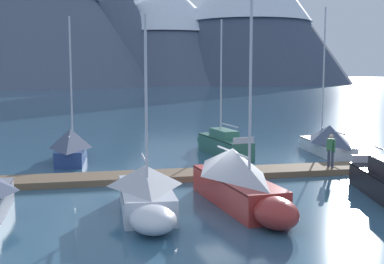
{
  "coord_description": "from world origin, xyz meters",
  "views": [
    {
      "loc": [
        -7.1,
        -19.58,
        5.19
      ],
      "look_at": [
        0.0,
        6.0,
        2.0
      ],
      "focal_mm": 47.98,
      "sensor_mm": 36.0,
      "label": 1
    }
  ],
  "objects_px": {
    "sailboat_far_berth": "(221,143)",
    "person_on_dock": "(331,148)",
    "sailboat_second_berth": "(72,146)",
    "sailboat_end_of_dock": "(326,140)",
    "sailboat_mid_dock_starboard": "(239,180)",
    "sailboat_mid_dock_port": "(147,193)"
  },
  "relations": [
    {
      "from": "sailboat_far_berth",
      "to": "person_on_dock",
      "type": "xyz_separation_m",
      "value": [
        3.4,
        -7.25,
        0.6
      ]
    },
    {
      "from": "sailboat_second_berth",
      "to": "sailboat_end_of_dock",
      "type": "xyz_separation_m",
      "value": [
        15.4,
        -1.7,
        -0.01
      ]
    },
    {
      "from": "sailboat_end_of_dock",
      "to": "sailboat_second_berth",
      "type": "bearing_deg",
      "value": 173.71
    },
    {
      "from": "sailboat_second_berth",
      "to": "person_on_dock",
      "type": "xyz_separation_m",
      "value": [
        12.55,
        -7.06,
        0.36
      ]
    },
    {
      "from": "sailboat_mid_dock_starboard",
      "to": "sailboat_end_of_dock",
      "type": "distance_m",
      "value": 14.01
    },
    {
      "from": "sailboat_mid_dock_port",
      "to": "sailboat_far_berth",
      "type": "height_order",
      "value": "sailboat_far_berth"
    },
    {
      "from": "sailboat_second_berth",
      "to": "sailboat_far_berth",
      "type": "height_order",
      "value": "sailboat_far_berth"
    },
    {
      "from": "sailboat_second_berth",
      "to": "person_on_dock",
      "type": "height_order",
      "value": "sailboat_second_berth"
    },
    {
      "from": "sailboat_mid_dock_port",
      "to": "sailboat_mid_dock_starboard",
      "type": "relative_size",
      "value": 0.75
    },
    {
      "from": "sailboat_mid_dock_port",
      "to": "person_on_dock",
      "type": "relative_size",
      "value": 4.22
    },
    {
      "from": "sailboat_second_berth",
      "to": "sailboat_mid_dock_port",
      "type": "distance_m",
      "value": 12.17
    },
    {
      "from": "sailboat_mid_dock_starboard",
      "to": "sailboat_far_berth",
      "type": "distance_m",
      "value": 12.53
    },
    {
      "from": "sailboat_second_berth",
      "to": "sailboat_far_berth",
      "type": "xyz_separation_m",
      "value": [
        9.15,
        0.2,
        -0.24
      ]
    },
    {
      "from": "sailboat_mid_dock_port",
      "to": "person_on_dock",
      "type": "distance_m",
      "value": 11.52
    },
    {
      "from": "sailboat_mid_dock_port",
      "to": "sailboat_mid_dock_starboard",
      "type": "height_order",
      "value": "sailboat_mid_dock_starboard"
    },
    {
      "from": "sailboat_second_berth",
      "to": "sailboat_mid_dock_starboard",
      "type": "xyz_separation_m",
      "value": [
        5.77,
        -11.86,
        0.11
      ]
    },
    {
      "from": "sailboat_second_berth",
      "to": "sailboat_end_of_dock",
      "type": "bearing_deg",
      "value": -6.29
    },
    {
      "from": "sailboat_mid_dock_starboard",
      "to": "person_on_dock",
      "type": "distance_m",
      "value": 8.32
    },
    {
      "from": "person_on_dock",
      "to": "sailboat_mid_dock_starboard",
      "type": "bearing_deg",
      "value": -144.68
    },
    {
      "from": "sailboat_end_of_dock",
      "to": "person_on_dock",
      "type": "xyz_separation_m",
      "value": [
        -2.85,
        -5.36,
        0.37
      ]
    },
    {
      "from": "sailboat_mid_dock_port",
      "to": "person_on_dock",
      "type": "bearing_deg",
      "value": 25.32
    },
    {
      "from": "sailboat_end_of_dock",
      "to": "person_on_dock",
      "type": "relative_size",
      "value": 5.38
    }
  ]
}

